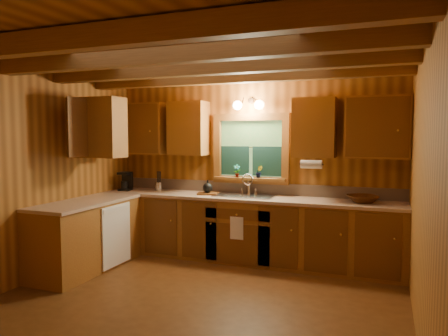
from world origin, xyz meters
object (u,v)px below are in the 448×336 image
cutting_board (208,194)px  wicker_basket (362,199)px  coffee_maker (126,181)px  sink (245,199)px

cutting_board → wicker_basket: (2.10, 0.03, 0.03)m
wicker_basket → coffee_maker: bearing=-179.0°
cutting_board → coffee_maker: bearing=166.8°
wicker_basket → sink: bearing=-179.8°
sink → cutting_board: size_ratio=2.92×
sink → cutting_board: sink is taller
sink → wicker_basket: (1.55, 0.00, 0.09)m
wicker_basket → cutting_board: bearing=-179.1°
coffee_maker → wicker_basket: coffee_maker is taller
coffee_maker → cutting_board: (1.35, 0.03, -0.13)m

